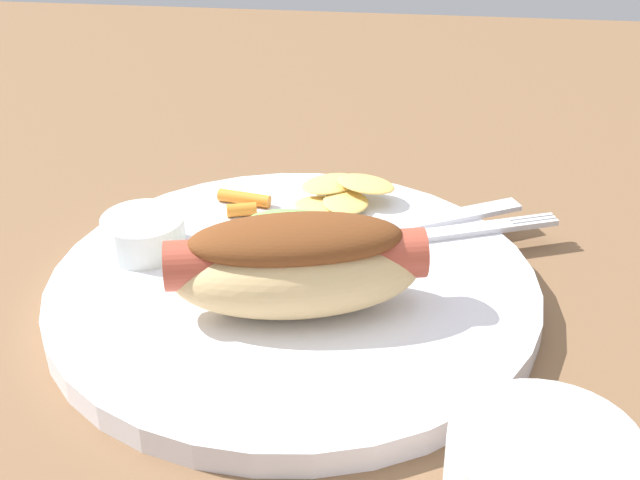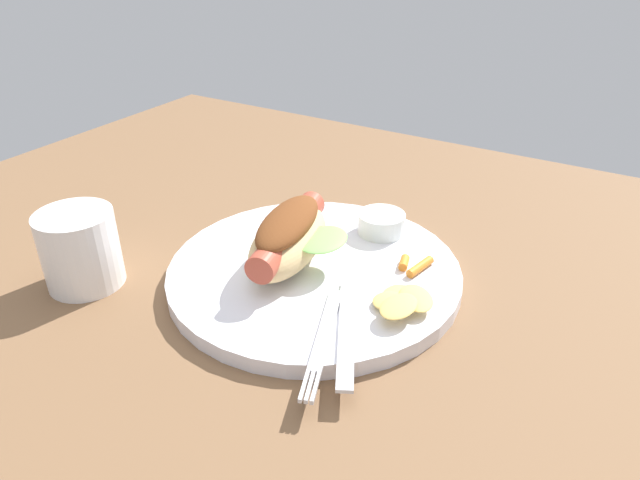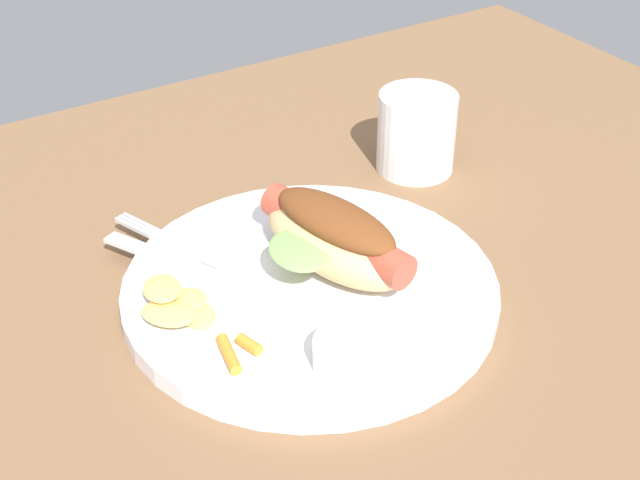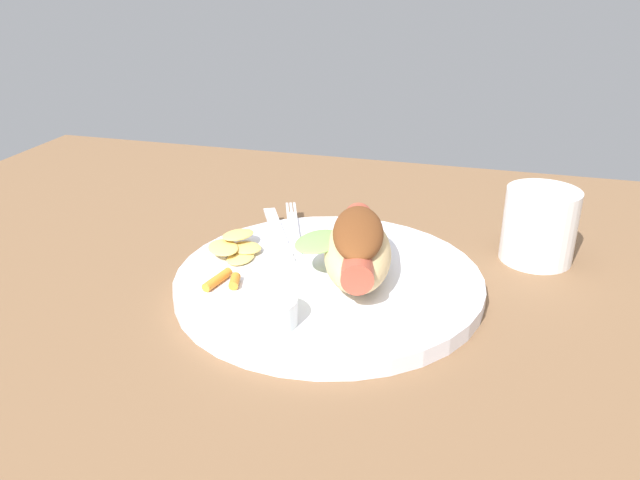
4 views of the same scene
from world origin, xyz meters
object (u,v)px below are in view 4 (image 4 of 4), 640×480
object	(u,v)px
hot_dog	(357,247)
knife	(278,233)
plate	(329,281)
sauce_ramekin	(266,310)
chips_pile	(236,246)
drinking_cup	(539,225)
carrot_garnish	(224,280)
fork	(293,228)

from	to	relation	value
hot_dog	knife	distance (cm)	13.22
hot_dog	knife	world-z (taller)	hot_dog
plate	sauce_ramekin	world-z (taller)	sauce_ramekin
chips_pile	drinking_cup	bearing A→B (deg)	19.07
sauce_ramekin	chips_pile	xyz separation A→B (cm)	(-7.78, 12.04, -0.35)
hot_dog	carrot_garnish	size ratio (longest dim) A/B	3.97
drinking_cup	chips_pile	bearing A→B (deg)	-160.93
drinking_cup	fork	bearing A→B (deg)	-173.83
carrot_garnish	fork	bearing A→B (deg)	80.95
chips_pile	drinking_cup	size ratio (longest dim) A/B	0.95
hot_dog	sauce_ramekin	size ratio (longest dim) A/B	2.88
fork	chips_pile	xyz separation A→B (cm)	(-3.79, -7.64, 0.61)
plate	fork	xyz separation A→B (cm)	(-6.79, 9.66, 1.00)
fork	drinking_cup	xyz separation A→B (cm)	(26.62, 2.88, 2.17)
knife	chips_pile	distance (cm)	6.38
hot_dog	chips_pile	size ratio (longest dim) A/B	2.04
plate	carrot_garnish	bearing A→B (deg)	-152.60
sauce_ramekin	chips_pile	bearing A→B (deg)	122.88
knife	carrot_garnish	size ratio (longest dim) A/B	3.76
plate	sauce_ramekin	distance (cm)	10.59
sauce_ramekin	knife	world-z (taller)	sauce_ramekin
hot_dog	sauce_ramekin	world-z (taller)	hot_dog
carrot_garnish	plate	bearing A→B (deg)	27.40
fork	carrot_garnish	xyz separation A→B (cm)	(-2.29, -14.37, 0.25)
knife	carrot_garnish	distance (cm)	12.59
sauce_ramekin	carrot_garnish	xyz separation A→B (cm)	(-6.28, 5.31, -0.72)
plate	carrot_garnish	distance (cm)	10.31
fork	knife	distance (cm)	2.20
plate	carrot_garnish	xyz separation A→B (cm)	(-9.08, -4.71, 1.25)
chips_pile	drinking_cup	distance (cm)	32.22
plate	hot_dog	distance (cm)	4.68
plate	knife	size ratio (longest dim) A/B	2.07
chips_pile	fork	bearing A→B (deg)	63.57
sauce_ramekin	chips_pile	size ratio (longest dim) A/B	0.71
knife	sauce_ramekin	bearing A→B (deg)	169.02
fork	chips_pile	size ratio (longest dim) A/B	1.85
hot_dog	carrot_garnish	distance (cm)	13.10
knife	chips_pile	world-z (taller)	chips_pile
fork	chips_pile	world-z (taller)	chips_pile
hot_dog	drinking_cup	bearing A→B (deg)	-67.28
sauce_ramekin	drinking_cup	distance (cm)	31.97
carrot_garnish	drinking_cup	bearing A→B (deg)	30.82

